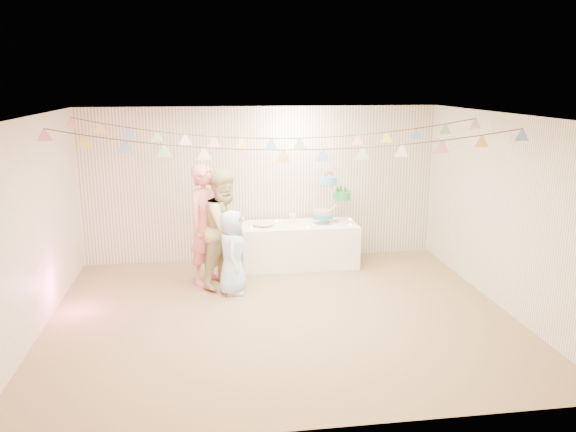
{
  "coord_description": "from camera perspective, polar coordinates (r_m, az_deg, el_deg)",
  "views": [
    {
      "loc": [
        -0.89,
        -6.81,
        3.02
      ],
      "look_at": [
        0.2,
        0.8,
        1.15
      ],
      "focal_mm": 35.0,
      "sensor_mm": 36.0,
      "label": 1
    }
  ],
  "objects": [
    {
      "name": "posy",
      "position": [
        9.23,
        0.46,
        -0.01
      ],
      "size": [
        0.15,
        0.15,
        0.18
      ],
      "primitive_type": null,
      "color": "white",
      "rests_on": "table"
    },
    {
      "name": "back_wall",
      "position": [
        9.51,
        -2.64,
        3.24
      ],
      "size": [
        6.0,
        6.0,
        0.0
      ],
      "primitive_type": "plane",
      "color": "white",
      "rests_on": "ground"
    },
    {
      "name": "ceiling",
      "position": [
        6.88,
        -0.72,
        10.16
      ],
      "size": [
        6.0,
        6.0,
        0.0
      ],
      "primitive_type": "plane",
      "color": "silver",
      "rests_on": "ground"
    },
    {
      "name": "person_adult_a",
      "position": [
        8.49,
        -8.3,
        -0.87
      ],
      "size": [
        0.76,
        0.79,
        1.82
      ],
      "primitive_type": "imported",
      "rotation": [
        0.0,
        0.0,
        0.85
      ],
      "color": "#D87173",
      "rests_on": "floor"
    },
    {
      "name": "cake_bottom",
      "position": [
        9.26,
        3.59,
        -0.01
      ],
      "size": [
        0.31,
        0.31,
        0.15
      ],
      "primitive_type": null,
      "color": "#26A8B2",
      "rests_on": "cake_stand"
    },
    {
      "name": "bunting_back",
      "position": [
        7.99,
        -1.74,
        8.85
      ],
      "size": [
        5.6,
        1.1,
        0.4
      ],
      "primitive_type": null,
      "color": "pink",
      "rests_on": "ceiling"
    },
    {
      "name": "cake_middle",
      "position": [
        9.41,
        5.4,
        1.87
      ],
      "size": [
        0.27,
        0.27,
        0.22
      ],
      "primitive_type": null,
      "color": "green",
      "rests_on": "cake_stand"
    },
    {
      "name": "cake_top_tier",
      "position": [
        9.19,
        4.16,
        3.33
      ],
      "size": [
        0.25,
        0.25,
        0.19
      ],
      "primitive_type": null,
      "color": "#4AB6EA",
      "rests_on": "cake_stand"
    },
    {
      "name": "tealight_4",
      "position": [
        9.21,
        6.36,
        -0.82
      ],
      "size": [
        0.04,
        0.04,
        0.03
      ],
      "primitive_type": "cylinder",
      "color": "#FFD88C",
      "rests_on": "table"
    },
    {
      "name": "tealight_0",
      "position": [
        8.98,
        -3.75,
        -1.14
      ],
      "size": [
        0.04,
        0.04,
        0.03
      ],
      "primitive_type": "cylinder",
      "color": "#FFD88C",
      "rests_on": "table"
    },
    {
      "name": "left_wall",
      "position": [
        7.34,
        -24.6,
        -1.16
      ],
      "size": [
        5.0,
        5.0,
        0.0
      ],
      "primitive_type": "plane",
      "color": "white",
      "rests_on": "ground"
    },
    {
      "name": "bunting_front",
      "position": [
        6.71,
        -0.49,
        7.67
      ],
      "size": [
        5.6,
        0.9,
        0.36
      ],
      "primitive_type": null,
      "color": "#72A5E5",
      "rests_on": "ceiling"
    },
    {
      "name": "tealight_2",
      "position": [
        9.03,
        1.99,
        -1.05
      ],
      "size": [
        0.04,
        0.04,
        0.03
      ],
      "primitive_type": "cylinder",
      "color": "#FFD88C",
      "rests_on": "table"
    },
    {
      "name": "person_child",
      "position": [
        8.09,
        -5.68,
        -3.69
      ],
      "size": [
        0.44,
        0.63,
        1.23
      ],
      "primitive_type": "imported",
      "rotation": [
        0.0,
        0.0,
        1.48
      ],
      "color": "#AED4F6",
      "rests_on": "floor"
    },
    {
      "name": "right_wall",
      "position": [
        8.03,
        21.05,
        0.37
      ],
      "size": [
        5.0,
        5.0,
        0.0
      ],
      "primitive_type": "plane",
      "color": "white",
      "rests_on": "ground"
    },
    {
      "name": "cake_stand",
      "position": [
        9.27,
        4.46,
        2.0
      ],
      "size": [
        0.72,
        0.42,
        0.8
      ],
      "primitive_type": null,
      "color": "silver",
      "rests_on": "table"
    },
    {
      "name": "front_wall",
      "position": [
        4.73,
        3.28,
        -7.7
      ],
      "size": [
        6.0,
        6.0,
        0.0
      ],
      "primitive_type": "plane",
      "color": "white",
      "rests_on": "ground"
    },
    {
      "name": "platter",
      "position": [
        9.09,
        -2.52,
        -0.75
      ],
      "size": [
        0.33,
        0.33,
        0.02
      ],
      "primitive_type": "cylinder",
      "color": "white",
      "rests_on": "table"
    },
    {
      "name": "tealight_1",
      "position": [
        9.34,
        -1.16,
        -0.53
      ],
      "size": [
        0.04,
        0.04,
        0.03
      ],
      "primitive_type": "cylinder",
      "color": "#FFD88C",
      "rests_on": "table"
    },
    {
      "name": "floor",
      "position": [
        7.51,
        -0.66,
        -10.06
      ],
      "size": [
        6.0,
        6.0,
        0.0
      ],
      "primitive_type": "plane",
      "color": "olive",
      "rests_on": "ground"
    },
    {
      "name": "person_adult_b",
      "position": [
        8.35,
        -6.32,
        -1.27
      ],
      "size": [
        1.05,
        1.09,
        1.76
      ],
      "primitive_type": "imported",
      "rotation": [
        0.0,
        0.0,
        0.91
      ],
      "color": "tan",
      "rests_on": "floor"
    },
    {
      "name": "tealight_5",
      "position": [
        9.54,
        6.33,
        -0.31
      ],
      "size": [
        0.04,
        0.04,
        0.03
      ],
      "primitive_type": "cylinder",
      "color": "#FFD88C",
      "rests_on": "table"
    },
    {
      "name": "tealight_3",
      "position": [
        9.49,
        3.01,
        -0.33
      ],
      "size": [
        0.04,
        0.04,
        0.03
      ],
      "primitive_type": "cylinder",
      "color": "#FFD88C",
      "rests_on": "table"
    },
    {
      "name": "table",
      "position": [
        9.32,
        1.12,
        -2.94
      ],
      "size": [
        1.9,
        0.76,
        0.71
      ],
      "primitive_type": "cube",
      "color": "white",
      "rests_on": "floor"
    }
  ]
}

